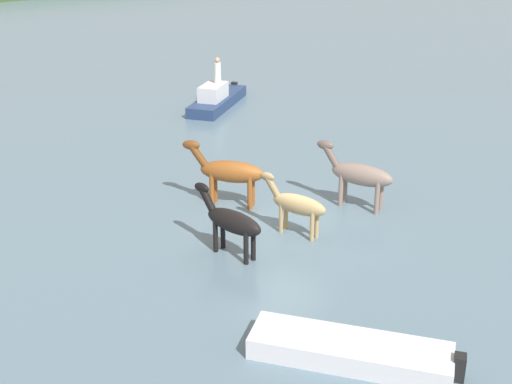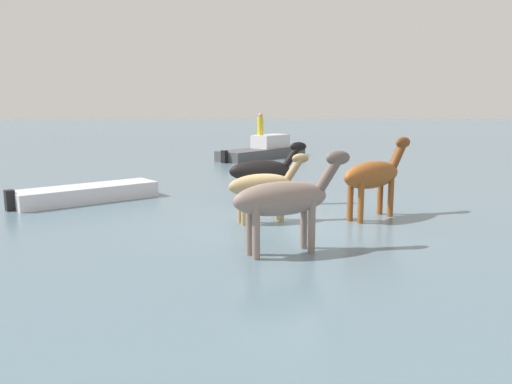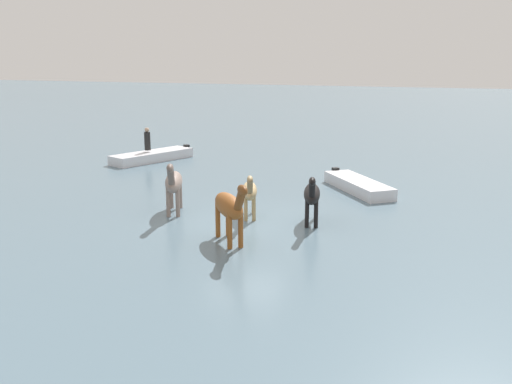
{
  "view_description": "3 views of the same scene",
  "coord_description": "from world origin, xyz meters",
  "px_view_note": "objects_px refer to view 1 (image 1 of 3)",
  "views": [
    {
      "loc": [
        -11.69,
        -13.98,
        8.85
      ],
      "look_at": [
        -0.62,
        0.4,
        1.18
      ],
      "focal_mm": 47.85,
      "sensor_mm": 36.0,
      "label": 1
    },
    {
      "loc": [
        12.94,
        -1.33,
        2.99
      ],
      "look_at": [
        0.36,
        -0.78,
        0.81
      ],
      "focal_mm": 36.54,
      "sensor_mm": 36.0,
      "label": 2
    },
    {
      "loc": [
        -6.28,
        18.43,
        5.69
      ],
      "look_at": [
        -0.15,
        -0.5,
        0.95
      ],
      "focal_mm": 41.75,
      "sensor_mm": 36.0,
      "label": 3
    }
  ],
  "objects_px": {
    "horse_gray_outer": "(229,172)",
    "horse_mid_herd": "(297,204)",
    "boat_motor_center": "(217,100)",
    "person_boatman_standing": "(218,71)",
    "boat_launch_far": "(351,354)",
    "horse_pinto_flank": "(232,221)",
    "horse_dun_straggler": "(359,175)"
  },
  "relations": [
    {
      "from": "horse_gray_outer",
      "to": "horse_mid_herd",
      "type": "height_order",
      "value": "horse_gray_outer"
    },
    {
      "from": "boat_motor_center",
      "to": "person_boatman_standing",
      "type": "bearing_deg",
      "value": 44.06
    },
    {
      "from": "horse_mid_herd",
      "to": "boat_launch_far",
      "type": "bearing_deg",
      "value": 131.14
    },
    {
      "from": "horse_mid_herd",
      "to": "horse_pinto_flank",
      "type": "distance_m",
      "value": 2.23
    },
    {
      "from": "horse_gray_outer",
      "to": "horse_mid_herd",
      "type": "distance_m",
      "value": 2.9
    },
    {
      "from": "horse_gray_outer",
      "to": "horse_mid_herd",
      "type": "relative_size",
      "value": 1.08
    },
    {
      "from": "horse_pinto_flank",
      "to": "boat_launch_far",
      "type": "xyz_separation_m",
      "value": [
        -0.77,
        -5.35,
        -0.85
      ]
    },
    {
      "from": "horse_dun_straggler",
      "to": "person_boatman_standing",
      "type": "height_order",
      "value": "person_boatman_standing"
    },
    {
      "from": "horse_dun_straggler",
      "to": "boat_motor_center",
      "type": "bearing_deg",
      "value": -35.14
    },
    {
      "from": "horse_pinto_flank",
      "to": "person_boatman_standing",
      "type": "distance_m",
      "value": 14.7
    },
    {
      "from": "horse_mid_herd",
      "to": "horse_pinto_flank",
      "type": "height_order",
      "value": "horse_pinto_flank"
    },
    {
      "from": "horse_pinto_flank",
      "to": "boat_launch_far",
      "type": "relative_size",
      "value": 0.58
    },
    {
      "from": "horse_dun_straggler",
      "to": "horse_mid_herd",
      "type": "height_order",
      "value": "horse_dun_straggler"
    },
    {
      "from": "horse_gray_outer",
      "to": "boat_launch_far",
      "type": "xyz_separation_m",
      "value": [
        -2.66,
        -8.12,
        -0.97
      ]
    },
    {
      "from": "horse_pinto_flank",
      "to": "boat_motor_center",
      "type": "distance_m",
      "value": 14.84
    },
    {
      "from": "horse_mid_herd",
      "to": "horse_dun_straggler",
      "type": "bearing_deg",
      "value": -103.81
    },
    {
      "from": "horse_gray_outer",
      "to": "person_boatman_standing",
      "type": "distance_m",
      "value": 11.34
    },
    {
      "from": "horse_dun_straggler",
      "to": "horse_mid_herd",
      "type": "relative_size",
      "value": 1.18
    },
    {
      "from": "horse_pinto_flank",
      "to": "boat_launch_far",
      "type": "distance_m",
      "value": 5.47
    },
    {
      "from": "horse_mid_herd",
      "to": "person_boatman_standing",
      "type": "relative_size",
      "value": 1.82
    },
    {
      "from": "person_boatman_standing",
      "to": "horse_dun_straggler",
      "type": "bearing_deg",
      "value": -104.09
    },
    {
      "from": "horse_gray_outer",
      "to": "horse_pinto_flank",
      "type": "bearing_deg",
      "value": 107.99
    },
    {
      "from": "horse_dun_straggler",
      "to": "horse_pinto_flank",
      "type": "height_order",
      "value": "horse_dun_straggler"
    },
    {
      "from": "boat_launch_far",
      "to": "person_boatman_standing",
      "type": "relative_size",
      "value": 3.44
    },
    {
      "from": "horse_gray_outer",
      "to": "horse_dun_straggler",
      "type": "bearing_deg",
      "value": -167.8
    },
    {
      "from": "horse_pinto_flank",
      "to": "boat_motor_center",
      "type": "xyz_separation_m",
      "value": [
        8.07,
        12.44,
        -0.69
      ]
    },
    {
      "from": "horse_dun_straggler",
      "to": "boat_launch_far",
      "type": "bearing_deg",
      "value": 112.61
    },
    {
      "from": "boat_launch_far",
      "to": "person_boatman_standing",
      "type": "bearing_deg",
      "value": -62.52
    },
    {
      "from": "horse_gray_outer",
      "to": "person_boatman_standing",
      "type": "relative_size",
      "value": 1.97
    },
    {
      "from": "horse_gray_outer",
      "to": "boat_motor_center",
      "type": "relative_size",
      "value": 0.51
    },
    {
      "from": "horse_gray_outer",
      "to": "horse_dun_straggler",
      "type": "height_order",
      "value": "horse_gray_outer"
    },
    {
      "from": "horse_gray_outer",
      "to": "boat_launch_far",
      "type": "height_order",
      "value": "horse_gray_outer"
    }
  ]
}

